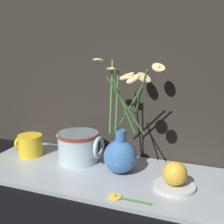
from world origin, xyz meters
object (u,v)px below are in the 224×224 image
yellow_mug (30,145)px  orange_fruit (175,173)px  ceramic_pitcher (79,145)px  vase_with_flowers (121,151)px

yellow_mug → orange_fruit: size_ratio=1.25×
yellow_mug → ceramic_pitcher: ceramic_pitcher is taller
orange_fruit → yellow_mug: bearing=173.3°
vase_with_flowers → orange_fruit: (0.18, -0.04, -0.03)m
yellow_mug → ceramic_pitcher: 0.19m
vase_with_flowers → ceramic_pitcher: size_ratio=2.16×
yellow_mug → orange_fruit: (0.53, -0.06, 0.01)m
ceramic_pitcher → orange_fruit: ceramic_pitcher is taller
vase_with_flowers → ceramic_pitcher: bearing=169.0°
vase_with_flowers → orange_fruit: size_ratio=4.61×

